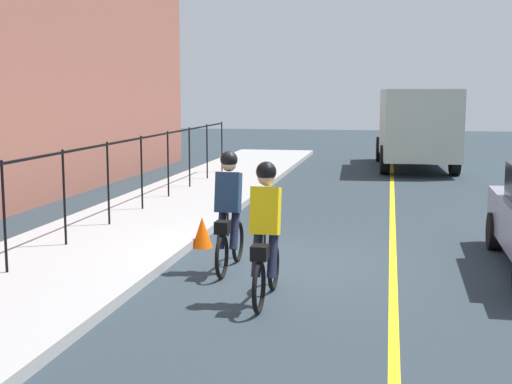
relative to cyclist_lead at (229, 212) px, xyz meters
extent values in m
plane|color=#27323A|center=(0.57, -0.84, -0.91)|extent=(80.00, 80.00, 0.00)
cube|color=yellow|center=(0.57, -2.44, -0.91)|extent=(36.00, 0.12, 0.01)
cube|color=#9A9A9A|center=(0.57, 2.56, -0.84)|extent=(40.00, 3.20, 0.15)
cylinder|color=black|center=(-1.22, 2.96, 0.04)|extent=(0.04, 0.04, 1.60)
cylinder|color=black|center=(0.64, 2.96, 0.04)|extent=(0.04, 0.04, 1.60)
cylinder|color=black|center=(2.50, 2.96, 0.04)|extent=(0.04, 0.04, 1.60)
cylinder|color=black|center=(4.36, 2.96, 0.04)|extent=(0.04, 0.04, 1.60)
cylinder|color=black|center=(6.23, 2.96, 0.04)|extent=(0.04, 0.04, 1.60)
cylinder|color=black|center=(8.09, 2.96, 0.04)|extent=(0.04, 0.04, 1.60)
cylinder|color=black|center=(9.95, 2.96, 0.04)|extent=(0.04, 0.04, 1.60)
cylinder|color=black|center=(11.82, 2.96, 0.04)|extent=(0.04, 0.04, 1.60)
cube|color=black|center=(1.57, 2.96, 0.79)|extent=(20.49, 0.04, 0.04)
torus|color=black|center=(0.61, 0.00, -0.58)|extent=(0.66, 0.07, 0.66)
torus|color=black|center=(-0.44, 0.00, -0.58)|extent=(0.66, 0.07, 0.66)
cube|color=black|center=(0.08, 0.00, -0.33)|extent=(0.93, 0.05, 0.24)
cylinder|color=black|center=(-0.07, 0.00, -0.18)|extent=(0.03, 0.03, 0.35)
cube|color=navy|center=(-0.02, 0.00, 0.29)|extent=(0.34, 0.36, 0.63)
sphere|color=tan|center=(0.03, 0.00, 0.71)|extent=(0.22, 0.22, 0.22)
sphere|color=black|center=(0.03, 0.00, 0.78)|extent=(0.26, 0.26, 0.26)
cylinder|color=#191E38|center=(-0.04, 0.10, -0.23)|extent=(0.34, 0.12, 0.65)
cylinder|color=#191E38|center=(-0.04, -0.10, -0.23)|extent=(0.34, 0.12, 0.65)
cube|color=black|center=(-0.39, 0.00, -0.16)|extent=(0.24, 0.20, 0.18)
torus|color=black|center=(-0.88, -0.83, -0.58)|extent=(0.66, 0.07, 0.66)
torus|color=black|center=(-1.93, -0.82, -0.58)|extent=(0.66, 0.07, 0.66)
cube|color=black|center=(-1.41, -0.82, -0.33)|extent=(0.93, 0.05, 0.24)
cylinder|color=black|center=(-1.56, -0.82, -0.18)|extent=(0.03, 0.03, 0.35)
cube|color=yellow|center=(-1.51, -0.82, 0.29)|extent=(0.34, 0.36, 0.63)
sphere|color=tan|center=(-1.46, -0.82, 0.71)|extent=(0.22, 0.22, 0.22)
sphere|color=black|center=(-1.46, -0.82, 0.78)|extent=(0.26, 0.26, 0.26)
cylinder|color=#191E38|center=(-1.53, -0.72, -0.23)|extent=(0.34, 0.12, 0.65)
cylinder|color=#191E38|center=(-1.53, -0.92, -0.23)|extent=(0.34, 0.12, 0.65)
cube|color=black|center=(-1.88, -0.82, -0.16)|extent=(0.24, 0.20, 0.18)
cylinder|color=black|center=(2.30, -4.15, -0.59)|extent=(0.64, 0.23, 0.64)
cube|color=#B1BFB4|center=(14.43, -3.27, 0.72)|extent=(4.87, 2.63, 2.30)
cube|color=silver|center=(17.84, -3.10, 0.52)|extent=(1.93, 2.30, 1.90)
cylinder|color=black|center=(17.65, -1.99, -0.43)|extent=(0.97, 0.35, 0.96)
cylinder|color=black|center=(17.76, -4.22, -0.43)|extent=(0.97, 0.35, 0.96)
cylinder|color=black|center=(13.31, -2.20, -0.43)|extent=(0.97, 0.35, 0.96)
cylinder|color=black|center=(13.42, -4.44, -0.43)|extent=(0.97, 0.35, 0.96)
cone|color=#FB5005|center=(1.51, 0.83, -0.64)|extent=(0.36, 0.36, 0.54)
camera|label=1|loc=(-10.10, -2.34, 1.78)|focal=49.29mm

